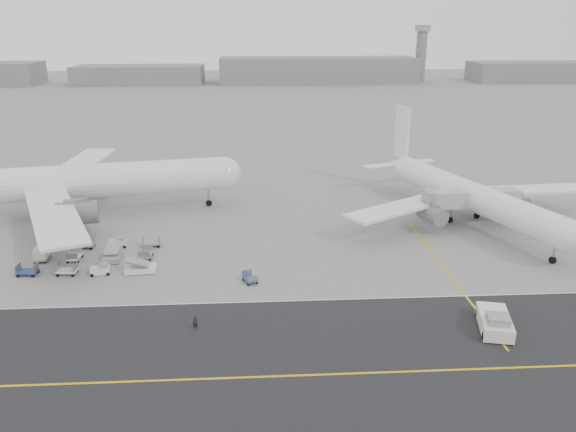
{
  "coord_description": "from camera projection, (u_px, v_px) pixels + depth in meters",
  "views": [
    {
      "loc": [
        3.33,
        -65.31,
        33.39
      ],
      "look_at": [
        7.99,
        12.0,
        6.4
      ],
      "focal_mm": 35.0,
      "sensor_mm": 36.0,
      "label": 1
    }
  ],
  "objects": [
    {
      "name": "ground",
      "position": [
        232.0,
        295.0,
        72.36
      ],
      "size": [
        700.0,
        700.0,
        0.0
      ],
      "primitive_type": "plane",
      "color": "gray",
      "rests_on": "ground"
    },
    {
      "name": "taxiway",
      "position": [
        276.0,
        376.0,
        55.69
      ],
      "size": [
        220.0,
        59.0,
        0.03
      ],
      "color": "#252527",
      "rests_on": "ground"
    },
    {
      "name": "horizon_buildings",
      "position": [
        300.0,
        83.0,
        319.14
      ],
      "size": [
        520.0,
        28.0,
        28.0
      ],
      "primitive_type": null,
      "color": "slate",
      "rests_on": "ground"
    },
    {
      "name": "control_tower",
      "position": [
        421.0,
        52.0,
        322.48
      ],
      "size": [
        7.0,
        7.0,
        31.25
      ],
      "color": "slate",
      "rests_on": "ground"
    },
    {
      "name": "airliner_a",
      "position": [
        66.0,
        182.0,
        99.57
      ],
      "size": [
        62.55,
        61.38,
        21.72
      ],
      "rotation": [
        0.0,
        0.0,
        1.74
      ],
      "color": "white",
      "rests_on": "ground"
    },
    {
      "name": "airliner_b",
      "position": [
        467.0,
        194.0,
        97.39
      ],
      "size": [
        47.0,
        47.91,
        17.13
      ],
      "rotation": [
        0.0,
        0.0,
        0.32
      ],
      "color": "white",
      "rests_on": "ground"
    },
    {
      "name": "pushback_tug",
      "position": [
        495.0,
        322.0,
        63.71
      ],
      "size": [
        4.78,
        9.12,
        2.57
      ],
      "rotation": [
        0.0,
        0.0,
        -0.24
      ],
      "color": "silver",
      "rests_on": "ground"
    },
    {
      "name": "jet_bridge",
      "position": [
        473.0,
        200.0,
        95.29
      ],
      "size": [
        17.38,
        4.19,
        6.53
      ],
      "rotation": [
        0.0,
        0.0,
        0.06
      ],
      "color": "gray",
      "rests_on": "ground"
    },
    {
      "name": "gse_cluster",
      "position": [
        94.0,
        260.0,
        82.85
      ],
      "size": [
        23.92,
        18.37,
        2.12
      ],
      "primitive_type": null,
      "rotation": [
        0.0,
        0.0,
        0.03
      ],
      "color": "#9D9DA3",
      "rests_on": "ground"
    },
    {
      "name": "stray_dolly",
      "position": [
        250.0,
        282.0,
        75.77
      ],
      "size": [
        2.22,
        2.7,
        1.43
      ],
      "primitive_type": null,
      "rotation": [
        0.0,
        0.0,
        0.4
      ],
      "color": "silver",
      "rests_on": "ground"
    },
    {
      "name": "ground_crew_a",
      "position": [
        195.0,
        323.0,
        63.95
      ],
      "size": [
        0.66,
        0.47,
        1.67
      ],
      "primitive_type": "imported",
      "rotation": [
        0.0,
        0.0,
        0.13
      ],
      "color": "black",
      "rests_on": "ground"
    }
  ]
}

